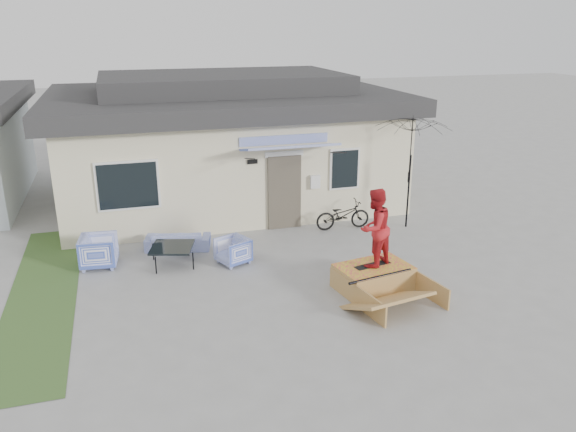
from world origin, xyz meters
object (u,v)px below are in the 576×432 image
object	(u,v)px
armchair_left	(99,250)
coffee_table	(173,255)
bicycle	(343,212)
skateboard	(373,264)
skate_ramp	(373,277)
loveseat	(178,237)
armchair_right	(233,249)
patio_umbrella	(410,167)
skater	(375,226)

from	to	relation	value
armchair_left	coffee_table	bearing A→B (deg)	-97.65
bicycle	skateboard	world-z (taller)	bicycle
skate_ramp	skateboard	world-z (taller)	skateboard
loveseat	coffee_table	world-z (taller)	loveseat
armchair_right	bicycle	size ratio (longest dim) A/B	0.46
bicycle	patio_umbrella	bearing A→B (deg)	-98.84
coffee_table	loveseat	bearing A→B (deg)	76.48
armchair_right	coffee_table	xyz separation A→B (m)	(-1.42, 0.34, -0.12)
loveseat	bicycle	bearing A→B (deg)	-164.72
loveseat	armchair_right	size ratio (longest dim) A/B	2.31
armchair_left	armchair_right	distance (m)	3.20
armchair_right	skate_ramp	world-z (taller)	armchair_right
loveseat	skater	world-z (taller)	skater
bicycle	skater	world-z (taller)	skater
loveseat	armchair_right	distance (m)	1.78
bicycle	patio_umbrella	distance (m)	2.24
loveseat	skater	size ratio (longest dim) A/B	0.95
loveseat	armchair_left	size ratio (longest dim) A/B	1.93
loveseat	coffee_table	bearing A→B (deg)	89.85
armchair_left	skater	distance (m)	6.57
loveseat	coffee_table	xyz separation A→B (m)	(-0.24, -1.00, -0.08)
loveseat	armchair_left	distance (m)	2.02
coffee_table	bicycle	world-z (taller)	bicycle
patio_umbrella	skate_ramp	bearing A→B (deg)	-127.67
loveseat	skater	bearing A→B (deg)	150.90
loveseat	skate_ramp	world-z (taller)	loveseat
skater	skateboard	bearing A→B (deg)	61.78
armchair_left	skate_ramp	world-z (taller)	armchair_left
skater	coffee_table	bearing A→B (deg)	-59.90
armchair_left	skate_ramp	bearing A→B (deg)	-111.11
loveseat	armchair_right	world-z (taller)	armchair_right
armchair_left	bicycle	xyz separation A→B (m)	(6.58, 0.74, 0.07)
armchair_left	coffee_table	world-z (taller)	armchair_left
loveseat	skateboard	size ratio (longest dim) A/B	1.93
loveseat	armchair_left	bearing A→B (deg)	30.21
skateboard	skater	size ratio (longest dim) A/B	0.50
armchair_right	coffee_table	size ratio (longest dim) A/B	0.74
skate_ramp	skateboard	xyz separation A→B (m)	(-0.01, 0.05, 0.29)
armchair_left	coffee_table	xyz separation A→B (m)	(1.69, -0.42, -0.19)
bicycle	skate_ramp	bearing A→B (deg)	170.46
coffee_table	skateboard	bearing A→B (deg)	-31.68
patio_umbrella	skateboard	size ratio (longest dim) A/B	2.86
bicycle	skateboard	size ratio (longest dim) A/B	1.83
loveseat	skater	xyz separation A→B (m)	(3.85, -3.53, 1.12)
bicycle	skateboard	xyz separation A→B (m)	(-0.79, -3.68, 0.05)
coffee_table	patio_umbrella	xyz separation A→B (m)	(6.71, 0.80, 1.51)
skateboard	skater	xyz separation A→B (m)	(0.00, 0.00, 0.89)
bicycle	skate_ramp	world-z (taller)	bicycle
armchair_left	patio_umbrella	bearing A→B (deg)	-81.18
loveseat	patio_umbrella	distance (m)	6.63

